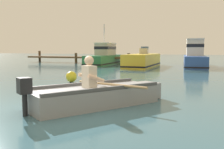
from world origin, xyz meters
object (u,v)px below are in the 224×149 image
moored_boat_blue (194,56)px  mooring_buoy (71,77)px  moored_boat_green (104,56)px  moored_boat_yellow (143,61)px  rowboat_with_person (97,95)px

moored_boat_blue → mooring_buoy: bearing=-108.8°
moored_boat_green → moored_boat_yellow: (3.96, -1.83, -0.24)m
moored_boat_green → rowboat_with_person: bearing=-67.1°
moored_boat_blue → mooring_buoy: (-3.96, -11.63, -0.56)m
moored_boat_yellow → mooring_buoy: (-0.33, -9.90, -0.24)m
moored_boat_green → mooring_buoy: 12.29m
moored_boat_yellow → moored_boat_green: bearing=155.2°
rowboat_with_person → moored_boat_yellow: size_ratio=0.59×
rowboat_with_person → moored_boat_yellow: bearing=100.5°
rowboat_with_person → mooring_buoy: rowboat_with_person is taller
rowboat_with_person → moored_boat_blue: bearing=85.7°
moored_boat_blue → mooring_buoy: moored_boat_blue is taller
mooring_buoy → rowboat_with_person: bearing=-51.4°
rowboat_with_person → moored_boat_green: size_ratio=0.56×
moored_boat_yellow → mooring_buoy: bearing=-91.9°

